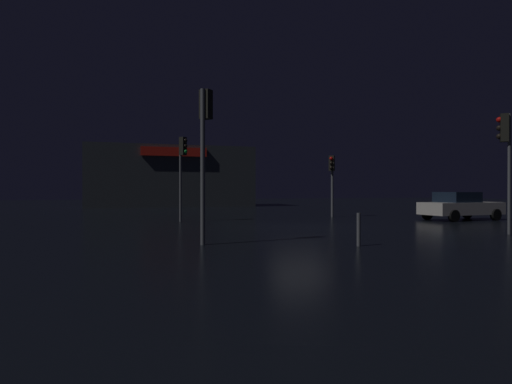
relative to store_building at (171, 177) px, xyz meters
name	(u,v)px	position (x,y,z in m)	size (l,w,h in m)	color
ground_plane	(299,227)	(3.10, -25.55, -2.93)	(120.00, 120.00, 0.00)	black
store_building	(171,177)	(0.00, 0.00, 0.00)	(15.77, 6.72, 5.86)	#33383D
traffic_signal_main	(332,174)	(7.55, -19.96, -0.36)	(0.41, 0.43, 3.66)	#595B60
traffic_signal_opposite	(505,142)	(8.99, -30.69, 0.39)	(0.43, 0.41, 4.37)	#595B60
traffic_signal_cross_left	(182,159)	(-1.44, -21.07, 0.26)	(0.42, 0.42, 4.30)	#595B60
traffic_signal_cross_right	(205,133)	(-1.93, -30.39, 0.33)	(0.42, 0.42, 4.55)	#595B60
car_near	(460,206)	(12.92, -24.30, -2.18)	(4.50, 2.29, 1.50)	silver
bollard_kerb_a	(359,230)	(2.20, -32.03, -2.46)	(0.11, 0.11, 0.95)	#595B60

